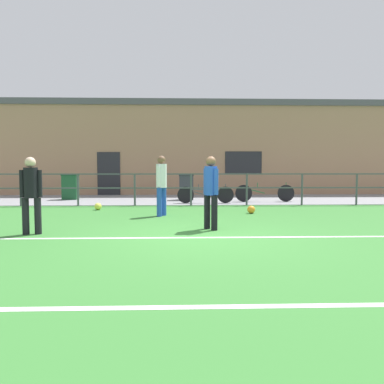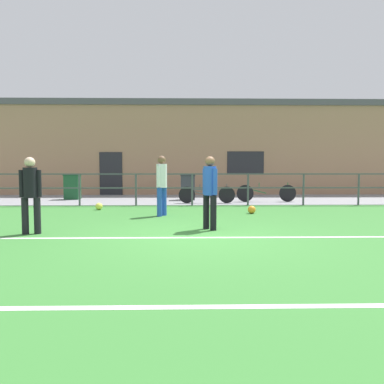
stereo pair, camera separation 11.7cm
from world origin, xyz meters
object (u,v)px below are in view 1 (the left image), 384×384
at_px(player_goalkeeper, 31,191).
at_px(soccer_ball_spare, 98,206).
at_px(soccer_ball_match, 251,210).
at_px(player_winger, 161,182).
at_px(bicycle_parked_1, 205,194).
at_px(trash_bin_1, 70,186).
at_px(player_striker, 211,188).
at_px(trash_bin_0, 186,187).
at_px(bicycle_parked_0, 265,193).

bearing_deg(player_goalkeeper, soccer_ball_spare, -106.04).
bearing_deg(player_goalkeeper, soccer_ball_match, -158.33).
xyz_separation_m(player_goalkeeper, soccer_ball_spare, (0.40, 4.32, -0.78)).
bearing_deg(player_winger, bicycle_parked_1, -176.22).
bearing_deg(player_goalkeeper, bicycle_parked_1, -133.19).
height_order(soccer_ball_spare, trash_bin_1, trash_bin_1).
relative_size(player_striker, soccer_ball_spare, 7.09).
distance_m(player_goalkeeper, soccer_ball_spare, 4.41).
bearing_deg(soccer_ball_spare, trash_bin_0, 49.72).
xyz_separation_m(soccer_ball_match, bicycle_parked_1, (-1.15, 3.01, 0.23)).
height_order(soccer_ball_spare, bicycle_parked_1, bicycle_parked_1).
relative_size(player_striker, bicycle_parked_1, 0.76).
xyz_separation_m(bicycle_parked_0, bicycle_parked_1, (-2.36, -0.51, -0.02)).
bearing_deg(soccer_ball_match, bicycle_parked_0, 71.06).
bearing_deg(player_striker, soccer_ball_match, 116.35).
bearing_deg(player_goalkeeper, trash_bin_0, -123.83).
xyz_separation_m(soccer_ball_match, trash_bin_1, (-6.71, 4.81, 0.45)).
height_order(player_goalkeeper, bicycle_parked_0, player_goalkeeper).
distance_m(trash_bin_0, trash_bin_1, 4.87).
xyz_separation_m(player_goalkeeper, trash_bin_1, (-1.57, 8.08, -0.33)).
bearing_deg(soccer_ball_spare, player_goalkeeper, -95.26).
height_order(player_winger, bicycle_parked_0, player_winger).
height_order(player_goalkeeper, player_winger, player_winger).
height_order(player_winger, trash_bin_0, player_winger).
xyz_separation_m(player_striker, trash_bin_0, (-0.41, 7.27, -0.36)).
relative_size(player_striker, player_winger, 0.95).
height_order(player_winger, soccer_ball_match, player_winger).
bearing_deg(bicycle_parked_0, soccer_ball_match, -108.94).
relative_size(bicycle_parked_1, trash_bin_1, 1.97).
bearing_deg(bicycle_parked_0, player_striker, -112.69).
height_order(bicycle_parked_0, trash_bin_1, trash_bin_1).
distance_m(soccer_ball_match, soccer_ball_spare, 4.86).
bearing_deg(soccer_ball_match, bicycle_parked_1, 110.95).
distance_m(player_striker, bicycle_parked_0, 6.88).
distance_m(soccer_ball_match, bicycle_parked_1, 3.23).
relative_size(player_goalkeeper, soccer_ball_match, 6.80).
xyz_separation_m(bicycle_parked_1, trash_bin_0, (-0.70, 1.45, 0.21)).
distance_m(player_goalkeeper, trash_bin_1, 8.24).
height_order(player_goalkeeper, soccer_ball_match, player_goalkeeper).
xyz_separation_m(player_striker, trash_bin_1, (-5.27, 7.62, -0.35)).
relative_size(soccer_ball_spare, trash_bin_0, 0.21).
bearing_deg(bicycle_parked_0, bicycle_parked_1, -167.78).
bearing_deg(soccer_ball_match, trash_bin_0, 112.56).
distance_m(player_winger, bicycle_parked_0, 5.58).
bearing_deg(player_striker, soccer_ball_spare, -175.94).
relative_size(soccer_ball_match, bicycle_parked_1, 0.11).
bearing_deg(player_striker, player_winger, 170.55).
distance_m(soccer_ball_spare, trash_bin_0, 4.49).
bearing_deg(trash_bin_0, bicycle_parked_0, -16.99).
xyz_separation_m(soccer_ball_spare, bicycle_parked_1, (3.59, 1.96, 0.23)).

